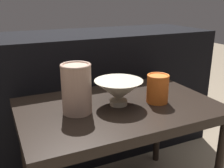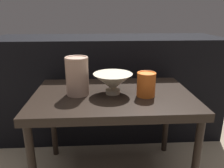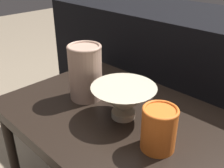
% 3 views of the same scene
% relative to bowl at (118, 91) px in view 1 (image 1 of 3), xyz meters
% --- Properties ---
extents(table, '(0.81, 0.53, 0.52)m').
position_rel_bowl_xyz_m(table, '(0.00, 0.00, -0.11)').
color(table, black).
rests_on(table, ground_plane).
extents(couch_backdrop, '(1.64, 0.50, 0.74)m').
position_rel_bowl_xyz_m(couch_backdrop, '(0.00, 0.56, -0.20)').
color(couch_backdrop, black).
rests_on(couch_backdrop, ground_plane).
extents(bowl, '(0.20, 0.20, 0.11)m').
position_rel_bowl_xyz_m(bowl, '(0.00, 0.00, 0.00)').
color(bowl, '#B2A88E').
rests_on(bowl, table).
extents(vase_textured_left, '(0.12, 0.12, 0.19)m').
position_rel_bowl_xyz_m(vase_textured_left, '(-0.18, -0.00, 0.04)').
color(vase_textured_left, tan).
rests_on(vase_textured_left, table).
extents(vase_colorful_right, '(0.09, 0.09, 0.12)m').
position_rel_bowl_xyz_m(vase_colorful_right, '(0.16, -0.04, 0.00)').
color(vase_colorful_right, orange).
rests_on(vase_colorful_right, table).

